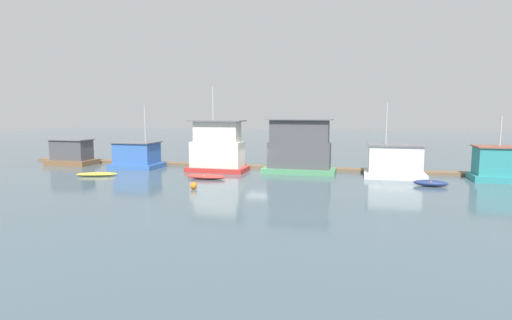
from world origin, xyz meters
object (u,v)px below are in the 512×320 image
(houseboat_green, at_px, (299,149))
(dinghy_navy, at_px, (431,183))
(houseboat_white, at_px, (395,162))
(houseboat_brown, at_px, (72,153))
(dinghy_yellow, at_px, (97,174))
(dinghy_red, at_px, (206,176))
(houseboat_red, at_px, (217,149))
(houseboat_blue, at_px, (137,156))
(buoy_orange, at_px, (194,186))

(houseboat_green, distance_m, dinghy_navy, 12.87)
(houseboat_white, bearing_deg, dinghy_navy, -57.16)
(houseboat_brown, xyz_separation_m, dinghy_yellow, (8.21, -6.63, -1.20))
(houseboat_brown, xyz_separation_m, dinghy_red, (19.21, -5.54, -1.15))
(dinghy_yellow, bearing_deg, houseboat_red, 30.03)
(dinghy_yellow, xyz_separation_m, dinghy_red, (11.00, 1.09, 0.05))
(houseboat_brown, height_order, houseboat_blue, houseboat_blue)
(houseboat_white, distance_m, dinghy_red, 17.98)
(houseboat_brown, distance_m, houseboat_white, 36.35)
(dinghy_red, bearing_deg, buoy_orange, -80.01)
(houseboat_red, height_order, dinghy_red, houseboat_red)
(buoy_orange, bearing_deg, houseboat_red, 98.72)
(houseboat_brown, xyz_separation_m, houseboat_red, (18.58, -0.64, 0.98))
(dinghy_navy, bearing_deg, dinghy_red, -176.34)
(houseboat_white, relative_size, buoy_orange, 12.65)
(dinghy_red, relative_size, buoy_orange, 6.68)
(houseboat_blue, distance_m, dinghy_navy, 30.23)
(houseboat_red, bearing_deg, houseboat_blue, 179.31)
(dinghy_yellow, bearing_deg, houseboat_green, 19.97)
(houseboat_red, bearing_deg, dinghy_yellow, -149.97)
(houseboat_red, xyz_separation_m, houseboat_white, (17.77, 0.41, -0.85))
(houseboat_green, xyz_separation_m, dinghy_navy, (11.85, -4.51, -2.18))
(dinghy_navy, bearing_deg, houseboat_green, 159.18)
(houseboat_green, height_order, dinghy_yellow, houseboat_green)
(houseboat_green, relative_size, dinghy_yellow, 1.80)
(houseboat_blue, bearing_deg, houseboat_green, 2.39)
(houseboat_brown, height_order, dinghy_red, houseboat_brown)
(houseboat_white, height_order, dinghy_yellow, houseboat_white)
(houseboat_brown, relative_size, houseboat_white, 0.75)
(dinghy_red, bearing_deg, dinghy_yellow, -174.32)
(houseboat_white, xyz_separation_m, dinghy_navy, (2.61, -4.04, -1.24))
(houseboat_red, height_order, dinghy_yellow, houseboat_red)
(houseboat_brown, xyz_separation_m, buoy_orange, (20.09, -10.50, -1.09))
(houseboat_brown, relative_size, dinghy_yellow, 1.31)
(houseboat_white, distance_m, dinghy_yellow, 28.88)
(dinghy_navy, bearing_deg, houseboat_blue, 172.87)
(houseboat_brown, distance_m, dinghy_red, 20.03)
(houseboat_blue, xyz_separation_m, buoy_orange, (11.11, -9.97, -1.10))
(dinghy_yellow, bearing_deg, buoy_orange, -18.03)
(houseboat_red, relative_size, dinghy_yellow, 2.17)
(houseboat_green, xyz_separation_m, dinghy_yellow, (-18.88, -6.86, -2.27))
(houseboat_red, distance_m, dinghy_yellow, 12.16)
(houseboat_brown, bearing_deg, houseboat_green, 0.49)
(dinghy_red, bearing_deg, dinghy_navy, 3.66)
(houseboat_white, xyz_separation_m, dinghy_yellow, (-28.13, -6.40, -1.33))
(houseboat_blue, bearing_deg, dinghy_yellow, -97.15)
(houseboat_red, height_order, houseboat_white, houseboat_red)
(houseboat_blue, distance_m, buoy_orange, 14.96)
(houseboat_brown, distance_m, houseboat_blue, 9.00)
(houseboat_white, bearing_deg, houseboat_brown, 179.63)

